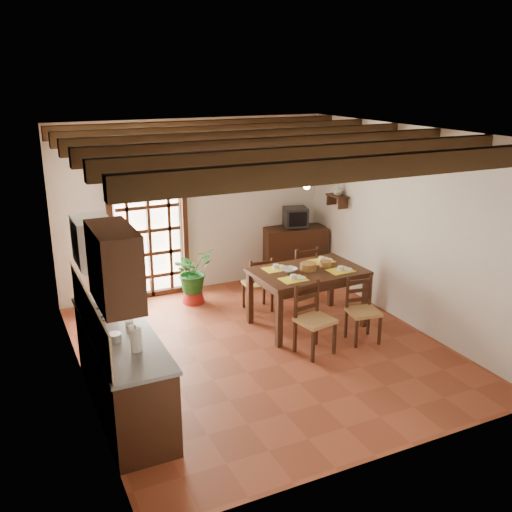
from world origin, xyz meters
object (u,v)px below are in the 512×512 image
chair_far_left (258,293)px  pendant_lamp (307,181)px  sideboard (295,253)px  potted_plant (193,268)px  crt_tv (296,217)px  chair_far_right (301,284)px  kitchen_counter (122,368)px  chair_near_right (362,322)px  chair_near_left (314,332)px  dining_table (308,277)px

chair_far_left → pendant_lamp: size_ratio=1.02×
sideboard → potted_plant: bearing=-158.2°
crt_tv → sideboard: bearing=105.2°
chair_far_right → crt_tv: bearing=-113.4°
crt_tv → potted_plant: bearing=-155.4°
potted_plant → sideboard: bearing=9.5°
kitchen_counter → pendant_lamp: pendant_lamp is taller
chair_near_right → chair_far_left: bearing=126.6°
chair_near_left → sideboard: 2.87m
dining_table → pendant_lamp: size_ratio=1.85×
chair_far_right → crt_tv: (0.45, 1.02, 0.81)m
chair_near_right → crt_tv: bearing=90.0°
sideboard → kitchen_counter: bearing=-130.1°
chair_near_right → chair_far_right: (-0.05, 1.57, 0.02)m
chair_near_left → crt_tv: bearing=54.9°
chair_near_right → pendant_lamp: (-0.41, 0.87, 1.81)m
dining_table → potted_plant: (-1.20, 1.48, -0.15)m
chair_near_left → chair_far_left: 1.57m
chair_near_right → dining_table: bearing=126.7°
kitchen_counter → chair_far_right: (3.22, 1.80, -0.18)m
chair_far_right → pendant_lamp: 1.95m
dining_table → crt_tv: crt_tv is taller
dining_table → chair_near_left: 0.97m
chair_near_left → chair_far_left: size_ratio=1.08×
crt_tv → potted_plant: potted_plant is taller
chair_near_right → chair_far_left: (-0.82, 1.54, -0.00)m
crt_tv → chair_far_left: bearing=-124.2°
chair_far_left → chair_far_right: chair_far_right is taller
chair_far_right → crt_tv: 1.38m
chair_far_left → sideboard: size_ratio=0.80×
potted_plant → chair_far_right: bearing=-23.9°
chair_far_left → potted_plant: (-0.79, 0.71, 0.30)m
chair_near_right → crt_tv: size_ratio=1.86×
dining_table → chair_far_right: 0.97m
pendant_lamp → chair_near_right: bearing=-64.8°
chair_far_right → pendant_lamp: pendant_lamp is taller
chair_near_right → potted_plant: 2.79m
kitchen_counter → pendant_lamp: size_ratio=2.66×
crt_tv → pendant_lamp: (-0.80, -1.71, 0.97)m
chair_near_left → potted_plant: 2.44m
chair_far_right → potted_plant: bearing=-23.5°
chair_near_left → chair_near_right: size_ratio=1.08×
kitchen_counter → chair_near_left: size_ratio=2.43×
kitchen_counter → potted_plant: bearing=56.2°
pendant_lamp → chair_far_right: bearing=62.9°
dining_table → crt_tv: (0.80, 1.81, 0.38)m
sideboard → crt_tv: (0.00, -0.01, 0.65)m
chair_near_left → pendant_lamp: size_ratio=1.10×
chair_near_right → pendant_lamp: pendant_lamp is taller
kitchen_counter → sideboard: (3.67, 2.83, -0.02)m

